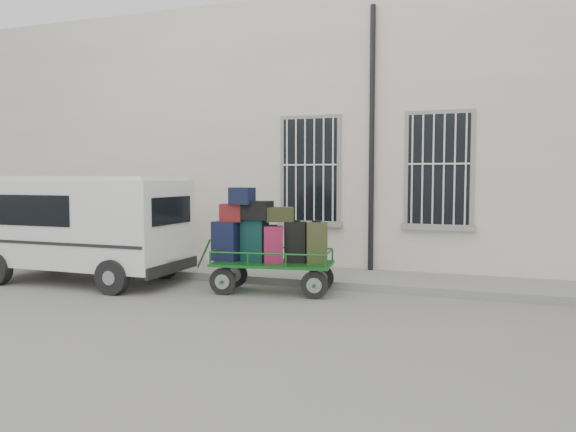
# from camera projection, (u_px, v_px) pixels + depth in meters

# --- Properties ---
(ground) EXTENTS (80.00, 80.00, 0.00)m
(ground) POSITION_uv_depth(u_px,v_px,m) (279.00, 303.00, 9.37)
(ground) COLOR slate
(ground) RESTS_ON ground
(building) EXTENTS (24.00, 5.15, 6.00)m
(building) POSITION_uv_depth(u_px,v_px,m) (355.00, 142.00, 14.32)
(building) COLOR beige
(building) RESTS_ON ground
(sidewalk) EXTENTS (24.00, 1.70, 0.15)m
(sidewalk) POSITION_uv_depth(u_px,v_px,m) (317.00, 276.00, 11.43)
(sidewalk) COLOR gray
(sidewalk) RESTS_ON ground
(luggage_cart) EXTENTS (2.57, 1.26, 1.91)m
(luggage_cart) POSITION_uv_depth(u_px,v_px,m) (266.00, 242.00, 10.15)
(luggage_cart) COLOR black
(luggage_cart) RESTS_ON ground
(van) EXTENTS (4.23, 1.93, 2.12)m
(van) POSITION_uv_depth(u_px,v_px,m) (82.00, 221.00, 11.20)
(van) COLOR silver
(van) RESTS_ON ground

